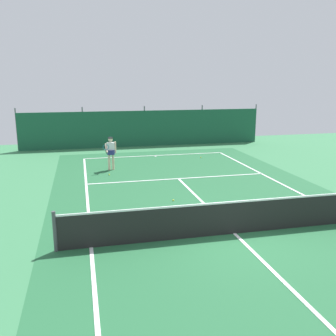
# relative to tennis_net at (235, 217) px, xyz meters

# --- Properties ---
(ground_plane) EXTENTS (36.00, 36.00, 0.00)m
(ground_plane) POSITION_rel_tennis_net_xyz_m (0.00, 0.00, -0.51)
(ground_plane) COLOR #387A4C
(court_surface) EXTENTS (11.02, 26.60, 0.01)m
(court_surface) POSITION_rel_tennis_net_xyz_m (0.00, 0.00, -0.51)
(court_surface) COLOR #236038
(court_surface) RESTS_ON ground
(tennis_net) EXTENTS (10.12, 0.10, 1.10)m
(tennis_net) POSITION_rel_tennis_net_xyz_m (0.00, 0.00, 0.00)
(tennis_net) COLOR black
(tennis_net) RESTS_ON ground
(back_fence) EXTENTS (16.30, 0.98, 2.70)m
(back_fence) POSITION_rel_tennis_net_xyz_m (-0.00, 15.81, 0.16)
(back_fence) COLOR #195138
(back_fence) RESTS_ON ground
(tennis_player) EXTENTS (0.69, 0.77, 1.64)m
(tennis_player) POSITION_rel_tennis_net_xyz_m (-2.82, 8.87, 0.45)
(tennis_player) COLOR beige
(tennis_player) RESTS_ON ground
(tennis_ball_near_player) EXTENTS (0.07, 0.07, 0.07)m
(tennis_ball_near_player) POSITION_rel_tennis_net_xyz_m (-1.01, 3.35, -0.48)
(tennis_ball_near_player) COLOR #CCDB33
(tennis_ball_near_player) RESTS_ON ground
(tennis_ball_midcourt) EXTENTS (0.07, 0.07, 0.07)m
(tennis_ball_midcourt) POSITION_rel_tennis_net_xyz_m (2.47, 10.66, -0.48)
(tennis_ball_midcourt) COLOR #CCDB33
(tennis_ball_midcourt) RESTS_ON ground
(tennis_ball_by_sideline) EXTENTS (0.07, 0.07, 0.07)m
(tennis_ball_by_sideline) POSITION_rel_tennis_net_xyz_m (-3.02, 7.78, -0.48)
(tennis_ball_by_sideline) COLOR #CCDB33
(tennis_ball_by_sideline) RESTS_ON ground
(parked_car) EXTENTS (2.26, 4.32, 1.68)m
(parked_car) POSITION_rel_tennis_net_xyz_m (1.76, 18.37, 0.33)
(parked_car) COLOR navy
(parked_car) RESTS_ON ground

